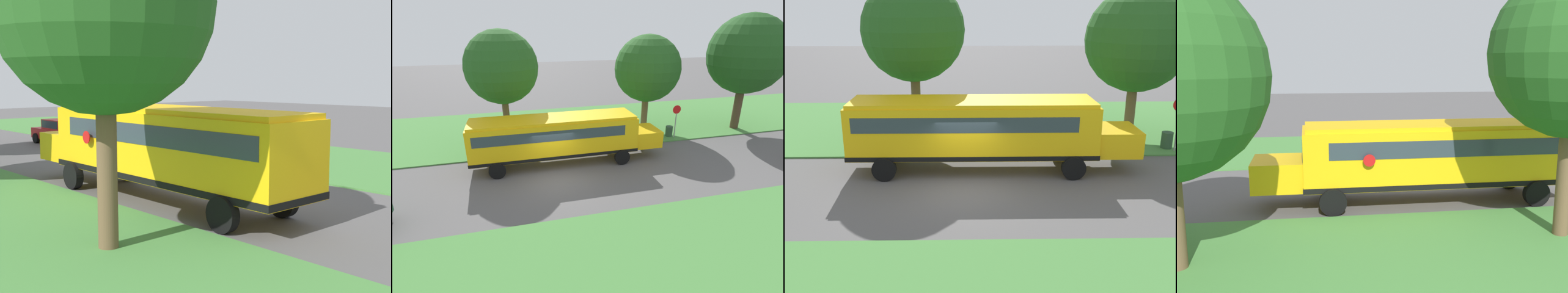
% 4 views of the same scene
% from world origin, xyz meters
% --- Properties ---
extents(ground_plane, '(120.00, 120.00, 0.00)m').
position_xyz_m(ground_plane, '(0.00, 0.00, 0.00)').
color(ground_plane, '#565454').
extents(grass_verge, '(12.00, 80.00, 0.08)m').
position_xyz_m(grass_verge, '(-10.00, 0.00, 0.04)').
color(grass_verge, '#47843D').
rests_on(grass_verge, ground).
extents(school_bus, '(2.85, 12.42, 3.16)m').
position_xyz_m(school_bus, '(-2.38, 0.56, 1.92)').
color(school_bus, yellow).
rests_on(school_bus, ground).
extents(oak_tree_beside_bus, '(5.13, 5.13, 8.34)m').
position_xyz_m(oak_tree_beside_bus, '(-6.56, -2.69, 5.74)').
color(oak_tree_beside_bus, brown).
rests_on(oak_tree_beside_bus, ground).
extents(oak_tree_roadside_mid, '(5.39, 5.39, 7.89)m').
position_xyz_m(oak_tree_roadside_mid, '(-7.56, 8.79, 5.19)').
color(oak_tree_roadside_mid, brown).
rests_on(oak_tree_roadside_mid, ground).
extents(trash_bin, '(0.56, 0.56, 0.90)m').
position_xyz_m(trash_bin, '(-5.07, 10.02, 0.45)').
color(trash_bin, '#2D4C33').
rests_on(trash_bin, ground).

